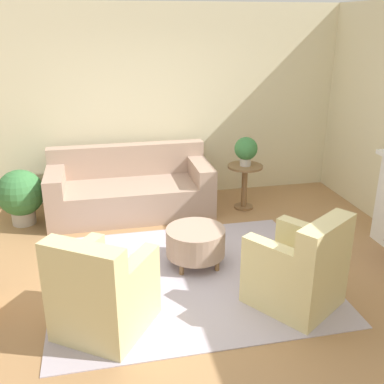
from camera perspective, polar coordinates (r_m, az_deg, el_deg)
name	(u,v)px	position (r m, az deg, el deg)	size (l,w,h in m)	color
ground_plane	(189,277)	(4.85, -0.37, -10.73)	(16.00, 16.00, 0.00)	#AD7F51
wall_back	(154,104)	(6.73, -4.91, 11.02)	(8.95, 0.12, 2.80)	beige
rug	(189,276)	(4.85, -0.37, -10.68)	(2.82, 2.36, 0.01)	#BCB2C1
couch	(130,191)	(6.34, -7.83, 0.18)	(2.22, 0.98, 0.90)	tan
armchair_left	(102,294)	(3.99, -11.41, -12.61)	(1.00, 1.01, 0.93)	beige
armchair_right	(300,271)	(4.36, 13.52, -9.71)	(1.00, 1.01, 0.93)	beige
ottoman_table	(196,242)	(4.96, 0.46, -6.32)	(0.65, 0.65, 0.42)	tan
side_table	(245,179)	(6.43, 6.70, 1.59)	(0.50, 0.50, 0.65)	olive
potted_plant_on_side_table	(246,150)	(6.30, 6.86, 5.37)	(0.32, 0.32, 0.41)	beige
potted_plant_floor	(21,194)	(6.31, -20.92, -0.30)	(0.61, 0.61, 0.74)	beige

